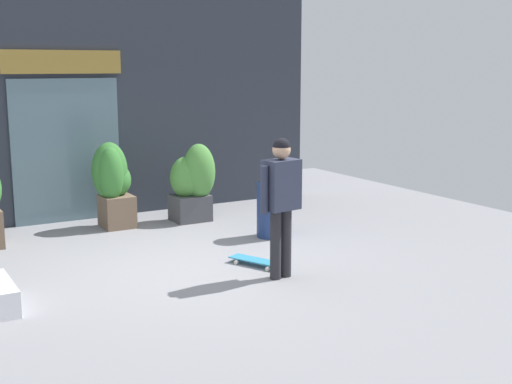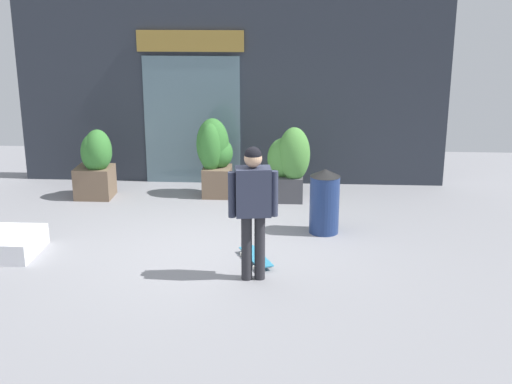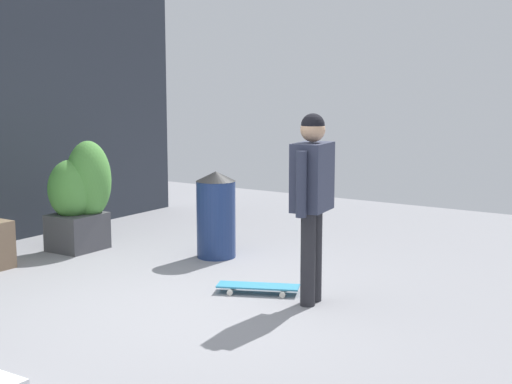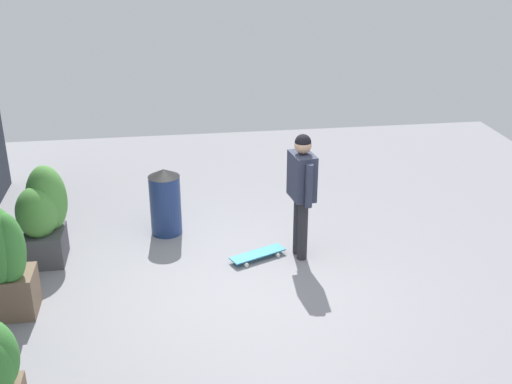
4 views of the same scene
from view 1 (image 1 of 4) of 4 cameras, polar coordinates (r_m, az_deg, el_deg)
ground_plane at (r=8.50m, az=-4.95°, el=-6.32°), size 12.00×12.00×0.00m
building_facade at (r=11.39m, az=-12.84°, el=7.27°), size 7.60×0.31×3.75m
skateboarder at (r=7.82m, az=2.14°, el=-0.14°), size 0.59×0.32×1.66m
skateboard at (r=8.51m, az=0.08°, el=-5.83°), size 0.49×0.77×0.08m
planter_box_right at (r=10.86m, az=-5.37°, el=0.87°), size 0.70×0.61×1.25m
planter_box_mid at (r=10.60m, az=-12.03°, el=0.86°), size 0.61×0.59×1.32m
trash_bin at (r=9.83m, az=1.30°, el=-1.08°), size 0.44×0.44×0.95m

